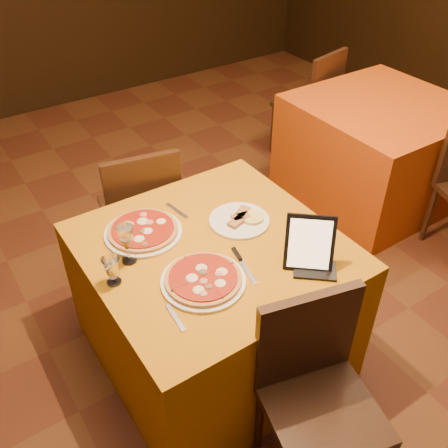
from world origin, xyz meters
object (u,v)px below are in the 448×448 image
chair_main_far (139,209)px  water_glass (112,271)px  chair_side_far (305,103)px  side_table (376,151)px  pizza_near (203,280)px  pizza_far (143,231)px  wine_glass (127,244)px  main_table (213,302)px  chair_main_near (323,412)px  tablet (310,243)px

chair_main_far → water_glass: bearing=70.6°
chair_side_far → chair_main_far: bearing=5.5°
side_table → pizza_near: (-1.99, -0.80, 0.39)m
chair_side_far → pizza_far: 2.38m
chair_main_far → pizza_far: size_ratio=2.52×
chair_main_far → pizza_near: 1.06m
wine_glass → main_table: bearing=-16.6°
pizza_near → wine_glass: (-0.20, 0.29, 0.08)m
main_table → chair_main_near: 0.79m
side_table → pizza_near: bearing=-158.2°
wine_glass → tablet: (0.63, -0.44, 0.03)m
chair_side_far → pizza_far: bearing=17.1°
pizza_near → pizza_far: bearing=98.3°
main_table → chair_side_far: bearing=37.9°
side_table → chair_side_far: 0.81m
wine_glass → side_table: bearing=13.0°
chair_main_near → wine_glass: 1.04m
wine_glass → water_glass: wine_glass is taller
pizza_near → water_glass: 0.37m
pizza_near → pizza_far: (-0.06, 0.43, 0.00)m
main_table → water_glass: size_ratio=8.46×
chair_side_far → tablet: (-1.56, -1.76, 0.41)m
pizza_far → water_glass: bearing=-137.6°
main_table → pizza_far: bearing=132.6°
main_table → tablet: size_ratio=4.51×
chair_side_far → water_glass: size_ratio=7.00×
pizza_near → pizza_far: same height
pizza_far → water_glass: size_ratio=2.78×
chair_main_near → pizza_far: 1.10m
chair_main_far → pizza_near: (-0.16, -1.00, 0.31)m
wine_glass → chair_side_far: bearing=31.0°
chair_main_far → water_glass: 0.99m
chair_main_far → main_table: bearing=101.1°
pizza_far → chair_side_far: bearing=29.8°
side_table → wine_glass: wine_glass is taller
side_table → water_glass: size_ratio=8.46×
side_table → pizza_far: (-2.05, -0.37, 0.39)m
pizza_near → water_glass: (-0.31, 0.20, 0.05)m
main_table → wine_glass: size_ratio=5.79×
chair_side_far → pizza_far: chair_side_far is taller
wine_glass → pizza_far: bearing=45.4°
water_glass → tablet: (0.74, -0.36, 0.06)m
water_glass → chair_side_far: bearing=31.4°
chair_main_far → wine_glass: 0.89m
chair_side_far → pizza_near: (-1.99, -1.60, 0.31)m
chair_main_near → pizza_near: 0.70m
chair_main_far → pizza_far: chair_main_far is taller
chair_main_near → pizza_near: size_ratio=2.56×
pizza_near → water_glass: size_ratio=2.73×
chair_main_near → chair_side_far: 2.86m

